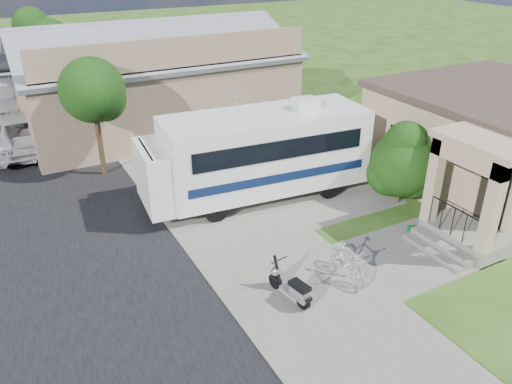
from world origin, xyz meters
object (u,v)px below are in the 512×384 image
van (3,98)px  shrub (403,162)px  pickup_truck (22,130)px  garden_hose (413,231)px  motorhome (257,152)px  scooter (292,287)px  bicycle (347,264)px

van → shrub: bearing=-49.7°
pickup_truck → garden_hose: pickup_truck is taller
motorhome → scooter: bearing=-104.8°
scooter → pickup_truck: size_ratio=0.26×
motorhome → van: (-7.17, 15.10, -0.93)m
motorhome → van: 16.74m
motorhome → garden_hose: size_ratio=20.79×
bicycle → garden_hose: size_ratio=4.32×
pickup_truck → garden_hose: (9.93, -13.68, -0.73)m
pickup_truck → van: size_ratio=1.07×
pickup_truck → van: bearing=-85.4°
garden_hose → van: bearing=117.6°
pickup_truck → scooter: bearing=109.5°
bicycle → pickup_truck: size_ratio=0.28×
shrub → scooter: shrub is taller
van → scooter: bearing=-68.3°
motorhome → bicycle: bearing=-87.0°
shrub → garden_hose: size_ratio=7.74×
bicycle → motorhome: bearing=91.9°
motorhome → scooter: motorhome is taller
bicycle → shrub: bearing=36.4°
scooter → motorhome: bearing=59.9°
garden_hose → bicycle: bearing=-165.0°
shrub → motorhome: bearing=147.7°
scooter → bicycle: 1.81m
pickup_truck → van: pickup_truck is taller
garden_hose → pickup_truck: bearing=126.0°
motorhome → shrub: bearing=-27.2°
scooter → garden_hose: bearing=0.9°
shrub → van: bearing=122.6°
motorhome → pickup_truck: 11.43m
motorhome → pickup_truck: bearing=131.9°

